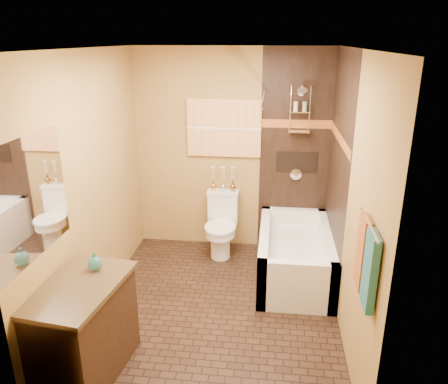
# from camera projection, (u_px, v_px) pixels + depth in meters

# --- Properties ---
(floor) EXTENTS (3.00, 3.00, 0.00)m
(floor) POSITION_uv_depth(u_px,v_px,m) (216.00, 309.00, 4.41)
(floor) COLOR black
(floor) RESTS_ON ground
(wall_left) EXTENTS (0.02, 3.00, 2.50)m
(wall_left) POSITION_uv_depth(u_px,v_px,m) (90.00, 187.00, 4.12)
(wall_left) COLOR #AB8242
(wall_left) RESTS_ON floor
(wall_right) EXTENTS (0.02, 3.00, 2.50)m
(wall_right) POSITION_uv_depth(u_px,v_px,m) (349.00, 197.00, 3.86)
(wall_right) COLOR #AB8242
(wall_right) RESTS_ON floor
(wall_back) EXTENTS (2.40, 0.02, 2.50)m
(wall_back) POSITION_uv_depth(u_px,v_px,m) (232.00, 152.00, 5.40)
(wall_back) COLOR #AB8242
(wall_back) RESTS_ON floor
(wall_front) EXTENTS (2.40, 0.02, 2.50)m
(wall_front) POSITION_uv_depth(u_px,v_px,m) (181.00, 276.00, 2.59)
(wall_front) COLOR #AB8242
(wall_front) RESTS_ON floor
(ceiling) EXTENTS (3.00, 3.00, 0.00)m
(ceiling) POSITION_uv_depth(u_px,v_px,m) (214.00, 49.00, 3.57)
(ceiling) COLOR silver
(ceiling) RESTS_ON wall_back
(alcove_tile_back) EXTENTS (0.85, 0.01, 2.50)m
(alcove_tile_back) POSITION_uv_depth(u_px,v_px,m) (295.00, 154.00, 5.30)
(alcove_tile_back) COLOR black
(alcove_tile_back) RESTS_ON wall_back
(alcove_tile_right) EXTENTS (0.01, 1.50, 2.50)m
(alcove_tile_right) POSITION_uv_depth(u_px,v_px,m) (337.00, 173.00, 4.56)
(alcove_tile_right) COLOR black
(alcove_tile_right) RESTS_ON wall_right
(mosaic_band_back) EXTENTS (0.85, 0.01, 0.10)m
(mosaic_band_back) POSITION_uv_depth(u_px,v_px,m) (297.00, 124.00, 5.17)
(mosaic_band_back) COLOR #92401A
(mosaic_band_back) RESTS_ON alcove_tile_back
(mosaic_band_right) EXTENTS (0.01, 1.50, 0.10)m
(mosaic_band_right) POSITION_uv_depth(u_px,v_px,m) (339.00, 138.00, 4.44)
(mosaic_band_right) COLOR #92401A
(mosaic_band_right) RESTS_ON alcove_tile_right
(alcove_niche) EXTENTS (0.50, 0.01, 0.25)m
(alcove_niche) POSITION_uv_depth(u_px,v_px,m) (297.00, 162.00, 5.32)
(alcove_niche) COLOR black
(alcove_niche) RESTS_ON alcove_tile_back
(shower_fixtures) EXTENTS (0.24, 0.33, 1.16)m
(shower_fixtures) POSITION_uv_depth(u_px,v_px,m) (299.00, 122.00, 5.05)
(shower_fixtures) COLOR silver
(shower_fixtures) RESTS_ON floor
(curtain_rod) EXTENTS (0.03, 1.55, 0.03)m
(curtain_rod) POSITION_uv_depth(u_px,v_px,m) (264.00, 97.00, 4.39)
(curtain_rod) COLOR silver
(curtain_rod) RESTS_ON wall_back
(towel_bar) EXTENTS (0.02, 0.55, 0.02)m
(towel_bar) POSITION_uv_depth(u_px,v_px,m) (369.00, 224.00, 2.82)
(towel_bar) COLOR silver
(towel_bar) RESTS_ON wall_right
(towel_teal) EXTENTS (0.05, 0.22, 0.52)m
(towel_teal) POSITION_uv_depth(u_px,v_px,m) (370.00, 271.00, 2.78)
(towel_teal) COLOR #1E5965
(towel_teal) RESTS_ON towel_bar
(towel_rust) EXTENTS (0.05, 0.22, 0.52)m
(towel_rust) POSITION_uv_depth(u_px,v_px,m) (363.00, 252.00, 3.03)
(towel_rust) COLOR brown
(towel_rust) RESTS_ON towel_bar
(sunset_painting) EXTENTS (0.90, 0.04, 0.70)m
(sunset_painting) POSITION_uv_depth(u_px,v_px,m) (224.00, 128.00, 5.28)
(sunset_painting) COLOR orange
(sunset_painting) RESTS_ON wall_back
(vanity_mirror) EXTENTS (0.01, 1.00, 0.90)m
(vanity_mirror) POSITION_uv_depth(u_px,v_px,m) (31.00, 199.00, 3.10)
(vanity_mirror) COLOR white
(vanity_mirror) RESTS_ON wall_left
(bathtub) EXTENTS (0.80, 1.50, 0.55)m
(bathtub) POSITION_uv_depth(u_px,v_px,m) (295.00, 258.00, 4.95)
(bathtub) COLOR white
(bathtub) RESTS_ON floor
(toilet) EXTENTS (0.39, 0.58, 0.77)m
(toilet) POSITION_uv_depth(u_px,v_px,m) (221.00, 224.00, 5.43)
(toilet) COLOR white
(toilet) RESTS_ON floor
(vanity) EXTENTS (0.68, 0.99, 0.81)m
(vanity) POSITION_uv_depth(u_px,v_px,m) (83.00, 330.00, 3.44)
(vanity) COLOR black
(vanity) RESTS_ON floor
(teal_bottle) EXTENTS (0.16, 0.16, 0.19)m
(teal_bottle) POSITION_uv_depth(u_px,v_px,m) (95.00, 261.00, 3.50)
(teal_bottle) COLOR #277675
(teal_bottle) RESTS_ON vanity
(bud_vases) EXTENTS (0.31, 0.07, 0.31)m
(bud_vases) POSITION_uv_depth(u_px,v_px,m) (223.00, 178.00, 5.41)
(bud_vases) COLOR gold
(bud_vases) RESTS_ON toilet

